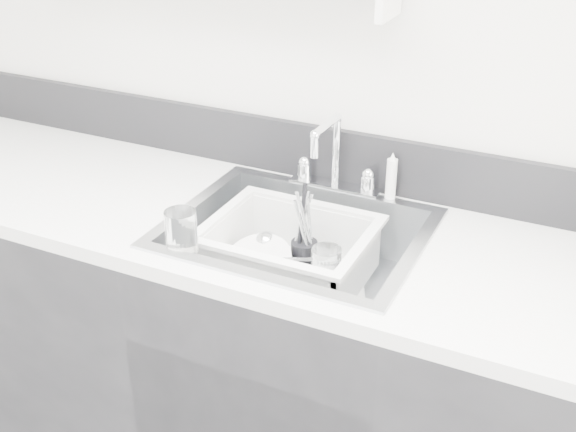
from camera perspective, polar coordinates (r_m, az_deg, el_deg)
The scene contains 12 objects.
counter_run at distance 2.08m, azimuth 0.61°, elevation -12.18°, with size 3.20×0.62×0.92m.
backsplash at distance 2.03m, azimuth 4.28°, elevation 4.65°, with size 3.20×0.02×0.16m, color black.
sink at distance 1.86m, azimuth 0.67°, elevation -3.43°, with size 0.64×0.52×0.20m, color silver, non-canonical shape.
faucet at distance 1.99m, azimuth 3.69°, elevation 3.59°, with size 0.26×0.18×0.23m.
side_sprayer at distance 1.95m, azimuth 8.17°, elevation 3.09°, with size 0.03×0.03×0.14m, color white.
wash_tub at distance 1.88m, azimuth 0.08°, elevation -3.05°, with size 0.42×0.34×0.16m, color white, non-canonical shape.
plate_stack at distance 1.89m, azimuth -2.19°, elevation -4.30°, with size 0.23×0.22×0.09m.
utensil_cup at distance 1.91m, azimuth 1.27°, elevation -2.95°, with size 0.07×0.07×0.24m.
ladle at distance 1.90m, azimuth -0.93°, elevation -3.65°, with size 0.27×0.10×0.08m, color silver, non-canonical shape.
tumbler_in_tub at distance 1.84m, azimuth 3.04°, elevation -4.11°, with size 0.08×0.08×0.11m, color white.
tumbler_counter at distance 1.72m, azimuth -8.43°, elevation -1.21°, with size 0.08×0.08×0.10m, color white.
bowl_small at distance 1.81m, azimuth 1.90°, elevation -6.11°, with size 0.11×0.11×0.03m, color white.
Camera 1 is at (0.67, -0.25, 1.80)m, focal length 45.00 mm.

